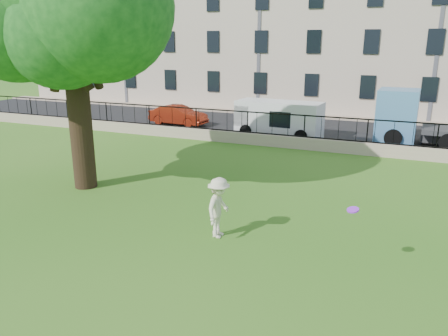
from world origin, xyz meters
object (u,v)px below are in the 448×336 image
at_px(frisbee, 353,210).
at_px(white_van, 279,119).
at_px(blue_truck, 446,119).
at_px(red_sedan, 178,115).
at_px(man, 219,208).

distance_m(frisbee, white_van, 15.29).
height_order(frisbee, blue_truck, blue_truck).
xyz_separation_m(white_van, blue_truck, (8.50, 0.98, 0.40)).
bearing_deg(red_sedan, frisbee, -136.80).
xyz_separation_m(red_sedan, blue_truck, (15.48, 0.00, 0.78)).
height_order(frisbee, red_sedan, frisbee).
height_order(frisbee, white_van, white_van).
height_order(man, blue_truck, blue_truck).
bearing_deg(man, red_sedan, 31.59).
xyz_separation_m(man, red_sedan, (-9.15, 14.48, -0.22)).
height_order(white_van, blue_truck, blue_truck).
bearing_deg(blue_truck, white_van, -171.33).
distance_m(frisbee, blue_truck, 15.39).
bearing_deg(frisbee, blue_truck, 79.66).
relative_size(man, frisbee, 6.28).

